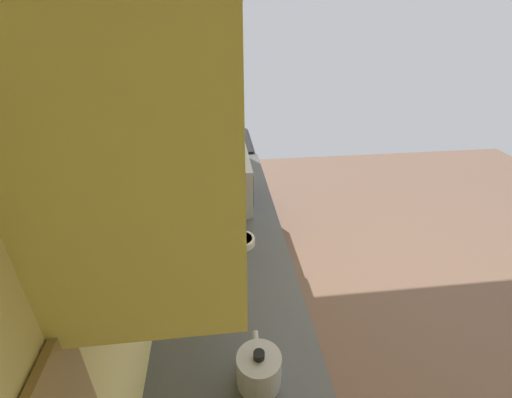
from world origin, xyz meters
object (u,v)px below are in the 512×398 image
at_px(bowl, 241,241).
at_px(kettle, 259,370).
at_px(oven_range, 221,183).
at_px(microwave, 219,179).

distance_m(bowl, kettle, 0.82).
xyz_separation_m(oven_range, kettle, (-2.49, -0.08, 0.51)).
bearing_deg(oven_range, microwave, 179.21).
xyz_separation_m(microwave, kettle, (-1.34, -0.10, -0.09)).
height_order(bowl, kettle, kettle).
xyz_separation_m(oven_range, bowl, (-1.67, -0.08, 0.47)).
xyz_separation_m(microwave, bowl, (-0.52, -0.10, -0.13)).
bearing_deg(kettle, microwave, 4.14).
bearing_deg(kettle, oven_range, 1.87).
bearing_deg(bowl, kettle, -180.00).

